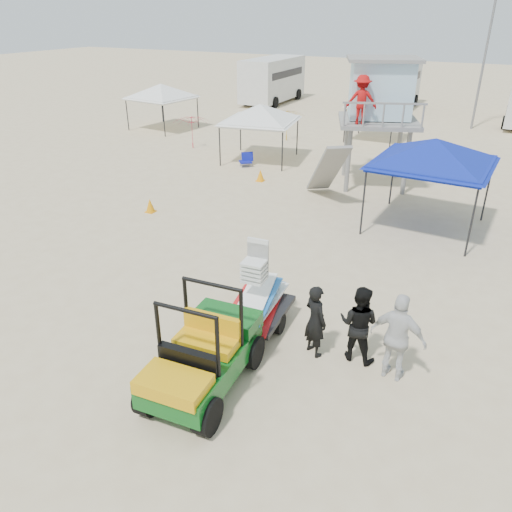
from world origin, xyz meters
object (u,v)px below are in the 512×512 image
at_px(utility_cart, 200,348).
at_px(canopy_blue, 436,143).
at_px(surf_trailer, 257,298).
at_px(lifeguard_tower, 379,94).
at_px(man_left, 315,321).

bearing_deg(utility_cart, canopy_blue, 77.33).
height_order(surf_trailer, lifeguard_tower, lifeguard_tower).
distance_m(utility_cart, man_left, 2.55).
distance_m(surf_trailer, man_left, 1.55).
bearing_deg(lifeguard_tower, surf_trailer, -86.97).
relative_size(utility_cart, lifeguard_tower, 0.58).
bearing_deg(man_left, surf_trailer, 19.23).
bearing_deg(canopy_blue, man_left, -95.36).
height_order(utility_cart, canopy_blue, canopy_blue).
height_order(utility_cart, lifeguard_tower, lifeguard_tower).
bearing_deg(man_left, utility_cart, 83.64).
bearing_deg(utility_cart, surf_trailer, 89.83).
relative_size(utility_cart, canopy_blue, 0.78).
height_order(surf_trailer, man_left, surf_trailer).
xyz_separation_m(man_left, lifeguard_tower, (-2.13, 11.98, 2.80)).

